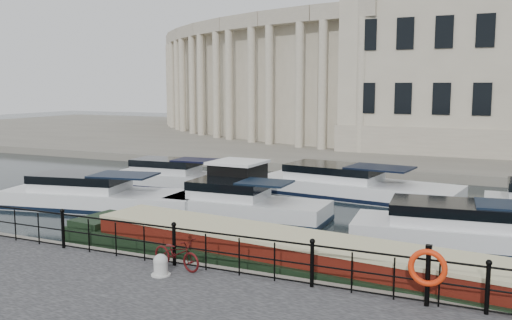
{
  "coord_description": "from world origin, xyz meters",
  "views": [
    {
      "loc": [
        8.46,
        -15.07,
        5.48
      ],
      "look_at": [
        0.5,
        2.0,
        3.0
      ],
      "focal_mm": 40.0,
      "sensor_mm": 36.0,
      "label": 1
    }
  ],
  "objects": [
    {
      "name": "ground_plane",
      "position": [
        0.0,
        0.0,
        0.0
      ],
      "size": [
        160.0,
        160.0,
        0.0
      ],
      "primitive_type": "plane",
      "color": "black",
      "rests_on": "ground"
    },
    {
      "name": "far_bank",
      "position": [
        0.0,
        39.0,
        0.28
      ],
      "size": [
        120.0,
        42.0,
        0.55
      ],
      "primitive_type": "cube",
      "color": "#6B665B",
      "rests_on": "ground_plane"
    },
    {
      "name": "railing",
      "position": [
        0.0,
        -2.25,
        1.2
      ],
      "size": [
        24.14,
        0.14,
        1.22
      ],
      "color": "black",
      "rests_on": "near_quay"
    },
    {
      "name": "civic_building",
      "position": [
        -1.0,
        34.71,
        7.04
      ],
      "size": [
        53.55,
        31.84,
        16.85
      ],
      "color": "#ADA38C",
      "rests_on": "far_bank"
    },
    {
      "name": "bicycle",
      "position": [
        0.22,
        -2.47,
        0.98
      ],
      "size": [
        1.72,
        0.89,
        0.86
      ],
      "primitive_type": "imported",
      "rotation": [
        0.0,
        0.0,
        1.37
      ],
      "color": "#460C0D",
      "rests_on": "near_quay"
    },
    {
      "name": "mooring_bollard",
      "position": [
        0.14,
        -3.12,
        0.82
      ],
      "size": [
        0.51,
        0.51,
        0.57
      ],
      "color": "#B9B9B5",
      "rests_on": "near_quay"
    },
    {
      "name": "life_ring_post",
      "position": [
        6.75,
        -2.38,
        1.43
      ],
      "size": [
        0.86,
        0.22,
        1.41
      ],
      "color": "black",
      "rests_on": "near_quay"
    },
    {
      "name": "narrowboat",
      "position": [
        2.84,
        -0.27,
        0.37
      ],
      "size": [
        17.2,
        4.12,
        1.62
      ],
      "rotation": [
        0.0,
        0.0,
        -0.11
      ],
      "color": "black",
      "rests_on": "ground_plane"
    },
    {
      "name": "harbour_hut",
      "position": [
        -2.96,
        7.5,
        0.95
      ],
      "size": [
        3.12,
        2.63,
        2.19
      ],
      "rotation": [
        0.0,
        0.0,
        -0.04
      ],
      "color": "#6B665B",
      "rests_on": "ground_plane"
    },
    {
      "name": "cabin_cruisers",
      "position": [
        -0.33,
        8.21,
        0.37
      ],
      "size": [
        26.34,
        11.72,
        1.99
      ],
      "color": "white",
      "rests_on": "ground_plane"
    }
  ]
}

